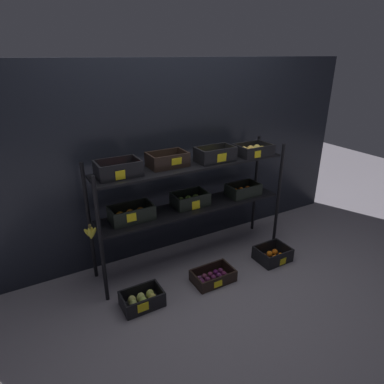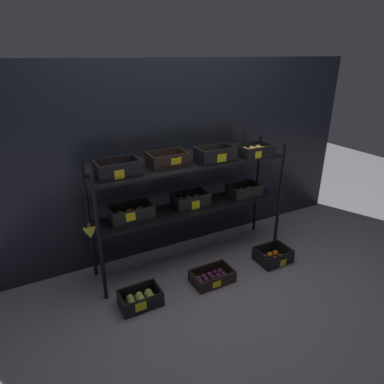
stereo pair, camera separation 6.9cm
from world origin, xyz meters
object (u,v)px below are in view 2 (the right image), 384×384
Objects in this scene: crate_ground_plum at (212,277)px; crate_ground_tangerine at (273,256)px; display_rack at (190,184)px; crate_ground_pear at (140,299)px.

crate_ground_plum is 1.16× the size of crate_ground_tangerine.
display_rack reaches higher than crate_ground_tangerine.
crate_ground_pear is 0.90× the size of crate_ground_plum.
display_rack is at bearing 30.93° from crate_ground_pear.
display_rack reaches higher than crate_ground_plum.
crate_ground_plum is at bearing 179.02° from crate_ground_tangerine.
display_rack reaches higher than crate_ground_pear.
crate_ground_plum is at bearing -88.57° from display_rack.
crate_ground_tangerine reaches higher than crate_ground_pear.
crate_ground_pear is 0.68m from crate_ground_plum.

